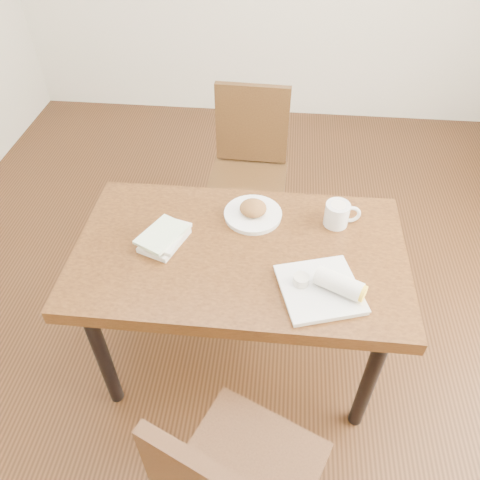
# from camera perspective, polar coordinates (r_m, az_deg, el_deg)

# --- Properties ---
(ground) EXTENTS (4.00, 5.00, 0.01)m
(ground) POSITION_cam_1_polar(r_m,az_deg,el_deg) (2.42, 0.00, -13.93)
(ground) COLOR #472814
(ground) RESTS_ON ground
(room_walls) EXTENTS (4.02, 5.02, 2.80)m
(room_walls) POSITION_cam_1_polar(r_m,az_deg,el_deg) (1.35, 0.00, 26.35)
(room_walls) COLOR silver
(room_walls) RESTS_ON ground
(table) EXTENTS (1.29, 0.76, 0.75)m
(table) POSITION_cam_1_polar(r_m,az_deg,el_deg) (1.88, 0.00, -2.95)
(table) COLOR brown
(table) RESTS_ON ground
(chair_far) EXTENTS (0.44, 0.44, 0.95)m
(chair_far) POSITION_cam_1_polar(r_m,az_deg,el_deg) (2.64, 1.11, 9.38)
(chair_far) COLOR #472F14
(chair_far) RESTS_ON ground
(plate_scone) EXTENTS (0.24, 0.24, 0.08)m
(plate_scone) POSITION_cam_1_polar(r_m,az_deg,el_deg) (1.95, 1.60, 3.42)
(plate_scone) COLOR white
(plate_scone) RESTS_ON table
(coffee_mug) EXTENTS (0.15, 0.10, 0.10)m
(coffee_mug) POSITION_cam_1_polar(r_m,az_deg,el_deg) (1.94, 11.87, 3.14)
(coffee_mug) COLOR white
(coffee_mug) RESTS_ON table
(plate_burrito) EXTENTS (0.34, 0.34, 0.09)m
(plate_burrito) POSITION_cam_1_polar(r_m,az_deg,el_deg) (1.68, 10.41, -5.69)
(plate_burrito) COLOR white
(plate_burrito) RESTS_ON table
(book_stack) EXTENTS (0.20, 0.24, 0.05)m
(book_stack) POSITION_cam_1_polar(r_m,az_deg,el_deg) (1.86, -9.18, 0.34)
(book_stack) COLOR white
(book_stack) RESTS_ON table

